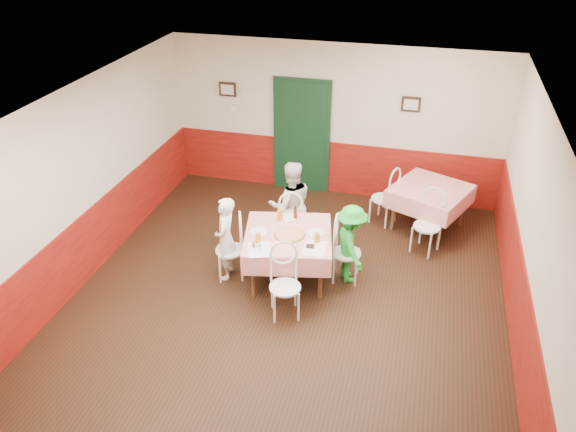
% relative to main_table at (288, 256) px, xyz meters
% --- Properties ---
extents(floor, '(7.00, 7.00, 0.00)m').
position_rel_main_table_xyz_m(floor, '(0.12, -0.60, -0.38)').
color(floor, black).
rests_on(floor, ground).
extents(ceiling, '(7.00, 7.00, 0.00)m').
position_rel_main_table_xyz_m(ceiling, '(0.12, -0.60, 2.42)').
color(ceiling, white).
rests_on(ceiling, back_wall).
extents(back_wall, '(6.00, 0.10, 2.80)m').
position_rel_main_table_xyz_m(back_wall, '(0.12, 2.90, 1.02)').
color(back_wall, beige).
rests_on(back_wall, ground).
extents(left_wall, '(0.10, 7.00, 2.80)m').
position_rel_main_table_xyz_m(left_wall, '(-2.88, -0.60, 1.02)').
color(left_wall, beige).
rests_on(left_wall, ground).
extents(right_wall, '(0.10, 7.00, 2.80)m').
position_rel_main_table_xyz_m(right_wall, '(3.12, -0.60, 1.02)').
color(right_wall, beige).
rests_on(right_wall, ground).
extents(wainscot_back, '(6.00, 0.03, 1.00)m').
position_rel_main_table_xyz_m(wainscot_back, '(0.12, 2.89, 0.12)').
color(wainscot_back, maroon).
rests_on(wainscot_back, ground).
extents(wainscot_left, '(0.03, 7.00, 1.00)m').
position_rel_main_table_xyz_m(wainscot_left, '(-2.86, -0.60, 0.12)').
color(wainscot_left, maroon).
rests_on(wainscot_left, ground).
extents(wainscot_right, '(0.03, 7.00, 1.00)m').
position_rel_main_table_xyz_m(wainscot_right, '(3.11, -0.60, 0.12)').
color(wainscot_right, maroon).
rests_on(wainscot_right, ground).
extents(door, '(0.96, 0.06, 2.10)m').
position_rel_main_table_xyz_m(door, '(-0.48, 2.85, 0.68)').
color(door, black).
rests_on(door, ground).
extents(picture_left, '(0.32, 0.03, 0.26)m').
position_rel_main_table_xyz_m(picture_left, '(-1.88, 2.85, 1.48)').
color(picture_left, black).
rests_on(picture_left, back_wall).
extents(picture_right, '(0.32, 0.03, 0.26)m').
position_rel_main_table_xyz_m(picture_right, '(1.42, 2.85, 1.48)').
color(picture_right, black).
rests_on(picture_right, back_wall).
extents(thermostat, '(0.10, 0.03, 0.10)m').
position_rel_main_table_xyz_m(thermostat, '(-1.78, 2.85, 1.12)').
color(thermostat, white).
rests_on(thermostat, back_wall).
extents(main_table, '(1.45, 1.45, 0.77)m').
position_rel_main_table_xyz_m(main_table, '(0.00, 0.00, 0.00)').
color(main_table, red).
rests_on(main_table, ground).
extents(second_table, '(1.48, 1.48, 0.77)m').
position_rel_main_table_xyz_m(second_table, '(1.92, 1.97, 0.00)').
color(second_table, red).
rests_on(second_table, ground).
extents(chair_left, '(0.54, 0.54, 0.90)m').
position_rel_main_table_xyz_m(chair_left, '(-0.83, -0.18, 0.08)').
color(chair_left, white).
rests_on(chair_left, ground).
extents(chair_right, '(0.44, 0.44, 0.90)m').
position_rel_main_table_xyz_m(chair_right, '(0.83, 0.18, 0.08)').
color(chair_right, white).
rests_on(chair_right, ground).
extents(chair_far, '(0.51, 0.51, 0.90)m').
position_rel_main_table_xyz_m(chair_far, '(-0.18, 0.83, 0.08)').
color(chair_far, white).
rests_on(chair_far, ground).
extents(chair_near, '(0.54, 0.54, 0.90)m').
position_rel_main_table_xyz_m(chair_near, '(0.18, -0.83, 0.08)').
color(chair_near, white).
rests_on(chair_near, ground).
extents(chair_second_a, '(0.55, 0.55, 0.90)m').
position_rel_main_table_xyz_m(chair_second_a, '(1.17, 1.97, 0.08)').
color(chair_second_a, white).
rests_on(chair_second_a, ground).
extents(chair_second_b, '(0.55, 0.55, 0.90)m').
position_rel_main_table_xyz_m(chair_second_b, '(1.92, 1.22, 0.08)').
color(chair_second_b, white).
rests_on(chair_second_b, ground).
extents(pizza, '(0.49, 0.49, 0.03)m').
position_rel_main_table_xyz_m(pizza, '(0.03, -0.04, 0.40)').
color(pizza, '#B74723').
rests_on(pizza, main_table).
extents(plate_left, '(0.30, 0.30, 0.01)m').
position_rel_main_table_xyz_m(plate_left, '(-0.41, -0.07, 0.39)').
color(plate_left, white).
rests_on(plate_left, main_table).
extents(plate_right, '(0.30, 0.30, 0.01)m').
position_rel_main_table_xyz_m(plate_right, '(0.38, 0.11, 0.39)').
color(plate_right, white).
rests_on(plate_right, main_table).
extents(plate_far, '(0.30, 0.30, 0.01)m').
position_rel_main_table_xyz_m(plate_far, '(-0.11, 0.42, 0.39)').
color(plate_far, white).
rests_on(plate_far, main_table).
extents(glass_a, '(0.09, 0.09, 0.13)m').
position_rel_main_table_xyz_m(glass_a, '(-0.35, -0.31, 0.45)').
color(glass_a, '#BF7219').
rests_on(glass_a, main_table).
extents(glass_b, '(0.09, 0.09, 0.14)m').
position_rel_main_table_xyz_m(glass_b, '(0.45, -0.11, 0.45)').
color(glass_b, '#BF7219').
rests_on(glass_b, main_table).
extents(glass_c, '(0.10, 0.10, 0.15)m').
position_rel_main_table_xyz_m(glass_c, '(-0.21, 0.35, 0.46)').
color(glass_c, '#BF7219').
rests_on(glass_c, main_table).
extents(beer_bottle, '(0.06, 0.06, 0.19)m').
position_rel_main_table_xyz_m(beer_bottle, '(-0.00, 0.44, 0.48)').
color(beer_bottle, '#381C0A').
rests_on(beer_bottle, main_table).
extents(shaker_a, '(0.04, 0.04, 0.09)m').
position_rel_main_table_xyz_m(shaker_a, '(-0.32, -0.47, 0.43)').
color(shaker_a, silver).
rests_on(shaker_a, main_table).
extents(shaker_b, '(0.04, 0.04, 0.09)m').
position_rel_main_table_xyz_m(shaker_b, '(-0.26, -0.52, 0.43)').
color(shaker_b, silver).
rests_on(shaker_b, main_table).
extents(shaker_c, '(0.04, 0.04, 0.09)m').
position_rel_main_table_xyz_m(shaker_c, '(-0.37, -0.47, 0.43)').
color(shaker_c, '#B23319').
rests_on(shaker_c, main_table).
extents(menu_left, '(0.42, 0.48, 0.00)m').
position_rel_main_table_xyz_m(menu_left, '(-0.28, -0.49, 0.39)').
color(menu_left, white).
rests_on(menu_left, main_table).
extents(menu_right, '(0.30, 0.40, 0.00)m').
position_rel_main_table_xyz_m(menu_right, '(0.45, -0.27, 0.39)').
color(menu_right, white).
rests_on(menu_right, main_table).
extents(wallet, '(0.13, 0.11, 0.02)m').
position_rel_main_table_xyz_m(wallet, '(0.38, -0.26, 0.40)').
color(wallet, black).
rests_on(wallet, main_table).
extents(diner_left, '(0.36, 0.51, 1.29)m').
position_rel_main_table_xyz_m(diner_left, '(-0.88, -0.19, 0.27)').
color(diner_left, gray).
rests_on(diner_left, ground).
extents(diner_far, '(0.88, 0.81, 1.45)m').
position_rel_main_table_xyz_m(diner_far, '(-0.19, 0.88, 0.35)').
color(diner_far, gray).
rests_on(diner_far, ground).
extents(diner_right, '(0.75, 0.90, 1.22)m').
position_rel_main_table_xyz_m(diner_right, '(0.88, 0.19, 0.23)').
color(diner_right, gray).
rests_on(diner_right, ground).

